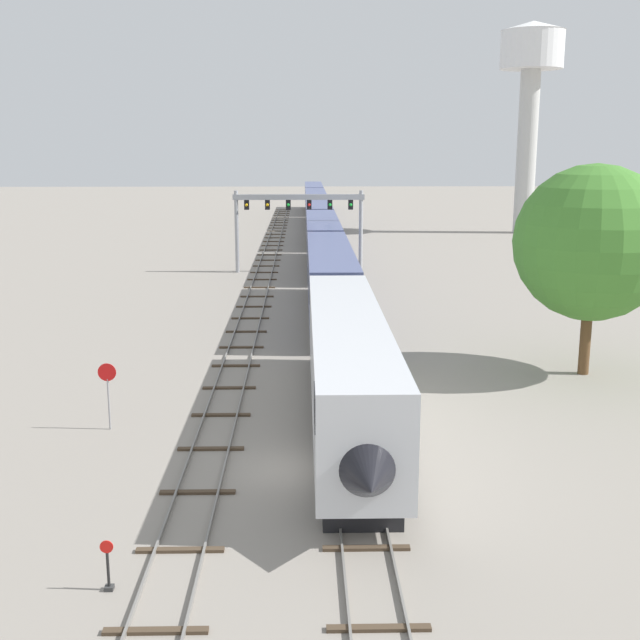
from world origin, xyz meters
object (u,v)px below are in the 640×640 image
object	(u,v)px
signal_gantry	(299,212)
stop_sign	(108,387)
passenger_train	(320,229)
switch_stand	(108,572)
trackside_tree_left	(592,243)
water_tower	(531,74)

from	to	relation	value
signal_gantry	stop_sign	xyz separation A→B (m)	(-7.75, -41.93, -3.74)
passenger_train	stop_sign	distance (m)	56.48
signal_gantry	switch_stand	size ratio (longest dim) A/B	8.29
passenger_train	trackside_tree_left	distance (m)	49.59
signal_gantry	trackside_tree_left	distance (m)	37.26
signal_gantry	water_tower	bearing A→B (deg)	48.05
signal_gantry	passenger_train	bearing A→B (deg)	80.64
stop_sign	signal_gantry	bearing A→B (deg)	79.53
switch_stand	water_tower	bearing A→B (deg)	68.32
passenger_train	switch_stand	bearing A→B (deg)	-95.96
signal_gantry	water_tower	size ratio (longest dim) A/B	0.45
passenger_train	signal_gantry	bearing A→B (deg)	-99.36
signal_gantry	stop_sign	bearing A→B (deg)	-100.47
stop_sign	passenger_train	bearing A→B (deg)	79.80
trackside_tree_left	stop_sign	bearing A→B (deg)	-160.97
water_tower	passenger_train	bearing A→B (deg)	-144.56
switch_stand	stop_sign	size ratio (longest dim) A/B	0.51
passenger_train	switch_stand	size ratio (longest dim) A/B	90.70
passenger_train	switch_stand	world-z (taller)	passenger_train
switch_stand	passenger_train	bearing A→B (deg)	84.04
passenger_train	water_tower	world-z (taller)	water_tower
water_tower	trackside_tree_left	bearing A→B (deg)	-102.56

